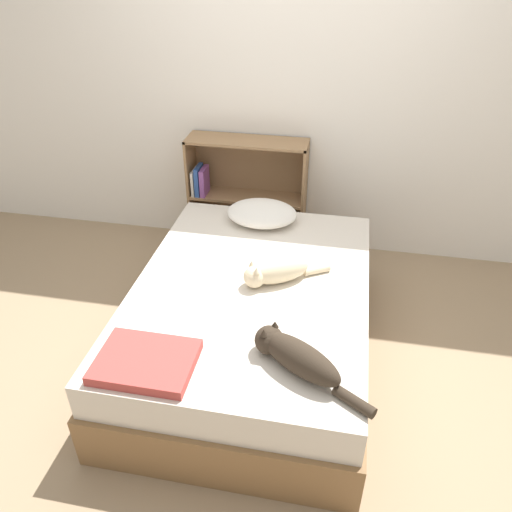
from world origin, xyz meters
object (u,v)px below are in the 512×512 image
(bed, at_px, (252,320))
(bookshelf, at_px, (245,192))
(pillow, at_px, (262,213))
(cat_dark, at_px, (295,356))
(cat_light, at_px, (275,272))

(bed, height_order, bookshelf, bookshelf)
(pillow, height_order, cat_dark, cat_dark)
(cat_dark, bearing_deg, cat_light, -41.34)
(bed, bearing_deg, bookshelf, 103.51)
(bed, xyz_separation_m, bookshelf, (-0.30, 1.24, 0.21))
(cat_dark, bearing_deg, bed, -29.51)
(pillow, relative_size, bookshelf, 0.52)
(cat_light, xyz_separation_m, bookshelf, (-0.42, 1.19, -0.12))
(bed, relative_size, pillow, 3.92)
(pillow, bearing_deg, cat_light, -73.42)
(bed, height_order, pillow, pillow)
(pillow, xyz_separation_m, cat_dark, (0.39, -1.29, 0.01))
(bed, xyz_separation_m, cat_dark, (0.32, -0.58, 0.33))
(bed, height_order, cat_light, cat_light)
(pillow, distance_m, cat_dark, 1.35)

